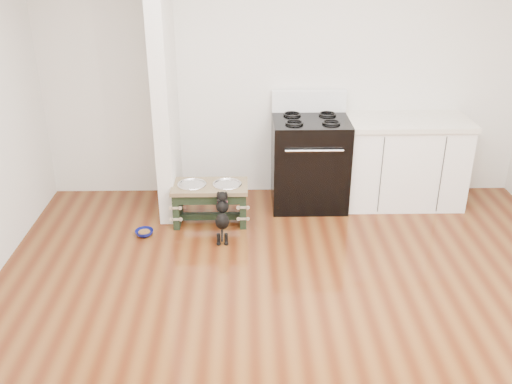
% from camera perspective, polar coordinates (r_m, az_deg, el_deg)
% --- Properties ---
extents(ground, '(5.00, 5.00, 0.00)m').
position_cam_1_polar(ground, '(4.22, 4.74, -13.99)').
color(ground, '#4C1F0D').
rests_on(ground, ground).
extents(room_shell, '(5.00, 5.00, 5.00)m').
position_cam_1_polar(room_shell, '(3.45, 5.68, 7.48)').
color(room_shell, silver).
rests_on(room_shell, ground).
extents(partition_wall, '(0.15, 0.80, 2.70)m').
position_cam_1_polar(partition_wall, '(5.58, -9.20, 11.14)').
color(partition_wall, silver).
rests_on(partition_wall, ground).
extents(oven_range, '(0.76, 0.69, 1.14)m').
position_cam_1_polar(oven_range, '(5.88, 5.37, 3.13)').
color(oven_range, black).
rests_on(oven_range, ground).
extents(cabinet_run, '(1.24, 0.64, 0.91)m').
position_cam_1_polar(cabinet_run, '(6.09, 14.55, 2.95)').
color(cabinet_run, white).
rests_on(cabinet_run, ground).
extents(dog_feeder, '(0.73, 0.39, 0.42)m').
position_cam_1_polar(dog_feeder, '(5.55, -4.62, -0.38)').
color(dog_feeder, black).
rests_on(dog_feeder, ground).
extents(puppy, '(0.13, 0.38, 0.45)m').
position_cam_1_polar(puppy, '(5.26, -3.39, -2.34)').
color(puppy, black).
rests_on(puppy, ground).
extents(floor_bowl, '(0.22, 0.22, 0.05)m').
position_cam_1_polar(floor_bowl, '(5.51, -11.11, -4.02)').
color(floor_bowl, navy).
rests_on(floor_bowl, ground).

